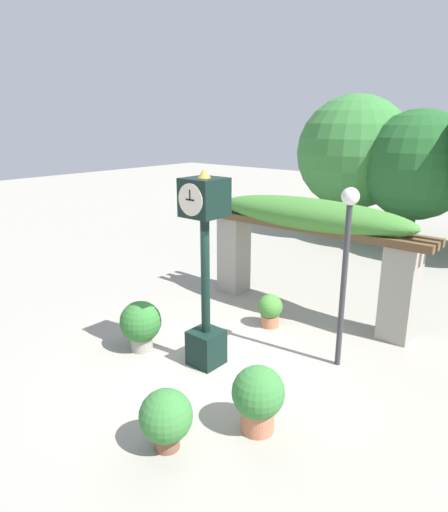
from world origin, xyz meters
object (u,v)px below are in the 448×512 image
at_px(potted_plant_far_left, 258,396).
at_px(potted_plant_far_right, 166,417).
at_px(pedestal_clock, 205,263).
at_px(potted_plant_near_right, 141,324).
at_px(potted_plant_near_left, 270,309).
at_px(lamp_post, 347,246).

bearing_deg(potted_plant_far_left, potted_plant_far_right, -123.26).
xyz_separation_m(pedestal_clock, potted_plant_near_right, (-1.31, -0.42, -1.37)).
relative_size(potted_plant_near_right, potted_plant_far_left, 0.99).
bearing_deg(potted_plant_far_right, potted_plant_near_right, 146.75).
distance_m(potted_plant_near_right, potted_plant_far_left, 3.19).
relative_size(pedestal_clock, potted_plant_far_right, 4.09).
distance_m(potted_plant_near_left, potted_plant_far_left, 3.51).
relative_size(pedestal_clock, lamp_post, 1.09).
relative_size(pedestal_clock, potted_plant_far_left, 3.55).
bearing_deg(potted_plant_near_left, potted_plant_near_right, -117.52).
xyz_separation_m(potted_plant_near_right, potted_plant_far_right, (2.43, -1.59, -0.07)).
height_order(potted_plant_near_left, potted_plant_near_right, potted_plant_near_right).
distance_m(pedestal_clock, potted_plant_far_right, 2.72).
bearing_deg(potted_plant_far_left, potted_plant_near_left, 121.96).
xyz_separation_m(pedestal_clock, potted_plant_far_right, (1.11, -2.01, -1.45)).
bearing_deg(pedestal_clock, potted_plant_near_left, 90.65).
bearing_deg(lamp_post, potted_plant_far_left, -90.39).
height_order(potted_plant_near_right, lamp_post, lamp_post).
bearing_deg(potted_plant_far_right, potted_plant_far_left, 56.74).
bearing_deg(pedestal_clock, lamp_post, 39.55).
xyz_separation_m(potted_plant_near_left, potted_plant_near_right, (-1.29, -2.48, 0.16)).
xyz_separation_m(potted_plant_far_left, potted_plant_far_right, (-0.72, -1.09, -0.08)).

